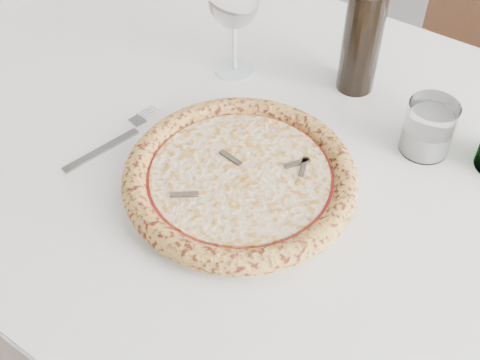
{
  "coord_description": "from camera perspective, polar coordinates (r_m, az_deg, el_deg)",
  "views": [
    {
      "loc": [
        0.48,
        -0.76,
        1.41
      ],
      "look_at": [
        0.15,
        -0.27,
        0.78
      ],
      "focal_mm": 45.0,
      "sensor_mm": 36.0,
      "label": 1
    }
  ],
  "objects": [
    {
      "name": "wine_glass",
      "position": [
        1.03,
        -0.58,
        16.43
      ],
      "size": [
        0.08,
        0.08,
        0.19
      ],
      "color": "silver",
      "rests_on": "dining_table"
    },
    {
      "name": "dining_table",
      "position": [
        1.0,
        3.22,
        -0.56
      ],
      "size": [
        1.57,
        0.94,
        0.76
      ],
      "color": "brown",
      "rests_on": "floor"
    },
    {
      "name": "tumbler",
      "position": [
        0.96,
        17.38,
        4.49
      ],
      "size": [
        0.08,
        0.08,
        0.09
      ],
      "color": "white",
      "rests_on": "dining_table"
    },
    {
      "name": "pizza",
      "position": [
        0.86,
        -0.0,
        0.29
      ],
      "size": [
        0.34,
        0.34,
        0.04
      ],
      "color": "#E3BC76",
      "rests_on": "plate"
    },
    {
      "name": "plate",
      "position": [
        0.88,
        -0.0,
        -0.5
      ],
      "size": [
        0.31,
        0.31,
        0.02
      ],
      "color": "silver",
      "rests_on": "dining_table"
    },
    {
      "name": "chair_far",
      "position": [
        1.65,
        20.95,
        11.27
      ],
      "size": [
        0.52,
        0.52,
        0.93
      ],
      "color": "brown",
      "rests_on": "floor"
    },
    {
      "name": "wine_bottle",
      "position": [
        1.02,
        11.63,
        13.68
      ],
      "size": [
        0.06,
        0.06,
        0.26
      ],
      "color": "black",
      "rests_on": "dining_table"
    },
    {
      "name": "fork",
      "position": [
        0.98,
        -11.91,
        3.7
      ],
      "size": [
        0.04,
        0.19,
        0.0
      ],
      "color": "gray",
      "rests_on": "dining_table"
    },
    {
      "name": "floor",
      "position": [
        1.68,
        0.95,
        -11.04
      ],
      "size": [
        5.0,
        6.0,
        0.02
      ],
      "primitive_type": "cube",
      "color": "slate",
      "rests_on": "ground"
    }
  ]
}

